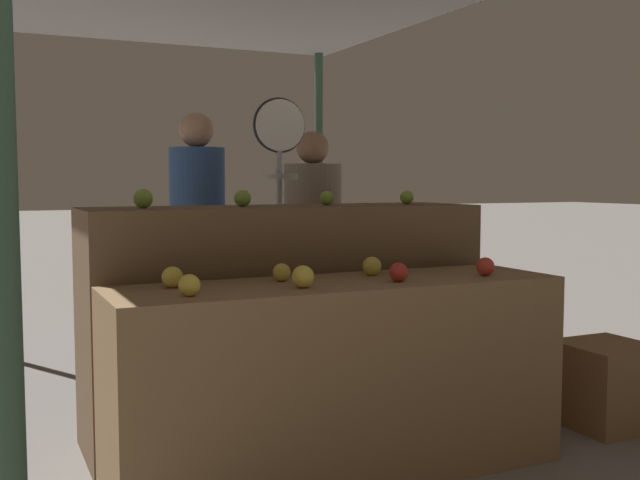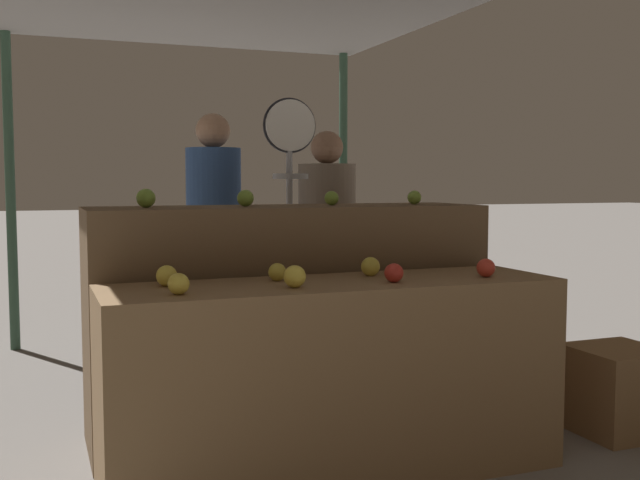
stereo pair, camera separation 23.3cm
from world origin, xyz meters
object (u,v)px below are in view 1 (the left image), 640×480
at_px(person_vendor_at_scale, 313,238).
at_px(produce_scale, 280,179).
at_px(person_customer_left, 198,224).
at_px(wooden_crate_side, 606,385).

bearing_deg(person_vendor_at_scale, produce_scale, 18.82).
height_order(person_vendor_at_scale, person_customer_left, person_customer_left).
xyz_separation_m(person_customer_left, wooden_crate_side, (1.58, -1.87, -0.75)).
relative_size(produce_scale, wooden_crate_side, 4.04).
relative_size(produce_scale, person_vendor_at_scale, 1.10).
distance_m(produce_scale, person_vendor_at_scale, 0.62).
height_order(person_vendor_at_scale, wooden_crate_side, person_vendor_at_scale).
distance_m(person_vendor_at_scale, wooden_crate_side, 1.89).
xyz_separation_m(person_vendor_at_scale, wooden_crate_side, (0.96, -1.48, -0.67)).
relative_size(person_vendor_at_scale, wooden_crate_side, 3.67).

